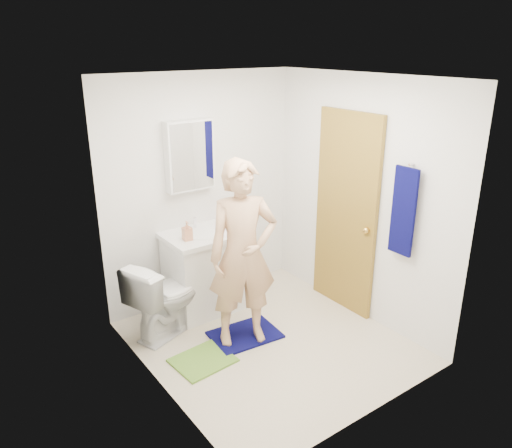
{
  "coord_description": "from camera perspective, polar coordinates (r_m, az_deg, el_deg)",
  "views": [
    {
      "loc": [
        -2.46,
        -3.18,
        2.66
      ],
      "look_at": [
        0.02,
        0.25,
        1.11
      ],
      "focal_mm": 35.0,
      "sensor_mm": 36.0,
      "label": 1
    }
  ],
  "objects": [
    {
      "name": "soap_dispenser",
      "position": [
        4.85,
        -7.88,
        -0.78
      ],
      "size": [
        0.09,
        0.09,
        0.19
      ],
      "primitive_type": "imported",
      "rotation": [
        0.0,
        0.0,
        -0.09
      ],
      "color": "tan",
      "rests_on": "countertop"
    },
    {
      "name": "toilet",
      "position": [
        4.85,
        -10.27,
        -8.16
      ],
      "size": [
        0.86,
        0.66,
        0.77
      ],
      "primitive_type": "imported",
      "rotation": [
        0.0,
        0.0,
        1.92
      ],
      "color": "white",
      "rests_on": "floor"
    },
    {
      "name": "wall_front",
      "position": [
        3.47,
        14.05,
        -5.36
      ],
      "size": [
        2.2,
        0.02,
        2.4
      ],
      "primitive_type": "cube",
      "color": "silver",
      "rests_on": "ground"
    },
    {
      "name": "ceiling",
      "position": [
        4.03,
        1.95,
        16.58
      ],
      "size": [
        2.2,
        2.4,
        0.02
      ],
      "primitive_type": "cube",
      "color": "white",
      "rests_on": "ground"
    },
    {
      "name": "bath_mat",
      "position": [
        4.91,
        -1.27,
        -12.53
      ],
      "size": [
        0.67,
        0.51,
        0.02
      ],
      "primitive_type": "cube",
      "rotation": [
        0.0,
        0.0,
        -0.09
      ],
      "color": "#070745",
      "rests_on": "floor"
    },
    {
      "name": "wall_left",
      "position": [
        3.75,
        -11.84,
        -3.22
      ],
      "size": [
        0.02,
        2.4,
        2.4
      ],
      "primitive_type": "cube",
      "color": "silver",
      "rests_on": "ground"
    },
    {
      "name": "wall_back",
      "position": [
        5.24,
        -6.34,
        3.85
      ],
      "size": [
        2.2,
        0.02,
        2.4
      ],
      "primitive_type": "cube",
      "color": "silver",
      "rests_on": "ground"
    },
    {
      "name": "toothbrush_cup",
      "position": [
        5.21,
        -3.73,
        0.35
      ],
      "size": [
        0.13,
        0.13,
        0.1
      ],
      "primitive_type": "imported",
      "rotation": [
        0.0,
        0.0,
        0.07
      ],
      "color": "#97479C",
      "rests_on": "countertop"
    },
    {
      "name": "wall_right",
      "position": [
        5.0,
        11.92,
        2.73
      ],
      "size": [
        0.02,
        2.4,
        2.4
      ],
      "primitive_type": "cube",
      "color": "silver",
      "rests_on": "ground"
    },
    {
      "name": "sink_basin",
      "position": [
        5.04,
        -5.99,
        -1.12
      ],
      "size": [
        0.4,
        0.4,
        0.03
      ],
      "primitive_type": "cylinder",
      "color": "white",
      "rests_on": "countertop"
    },
    {
      "name": "door",
      "position": [
        5.12,
        10.21,
        1.19
      ],
      "size": [
        0.05,
        0.8,
        2.05
      ],
      "primitive_type": "cube",
      "color": "#A4802D",
      "rests_on": "ground"
    },
    {
      "name": "mirror_panel",
      "position": [
        4.96,
        -7.26,
        7.65
      ],
      "size": [
        0.46,
        0.01,
        0.66
      ],
      "primitive_type": "cube",
      "color": "white",
      "rests_on": "wall_back"
    },
    {
      "name": "medicine_cabinet",
      "position": [
        5.01,
        -7.61,
        7.77
      ],
      "size": [
        0.5,
        0.12,
        0.7
      ],
      "primitive_type": "cube",
      "color": "white",
      "rests_on": "wall_back"
    },
    {
      "name": "floor",
      "position": [
        4.83,
        1.6,
        -13.44
      ],
      "size": [
        2.2,
        2.4,
        0.02
      ],
      "primitive_type": "cube",
      "color": "beige",
      "rests_on": "ground"
    },
    {
      "name": "green_rug",
      "position": [
        4.59,
        -6.1,
        -15.23
      ],
      "size": [
        0.53,
        0.46,
        0.02
      ],
      "primitive_type": "cube",
      "rotation": [
        0.0,
        0.0,
        0.08
      ],
      "color": "#699D34",
      "rests_on": "floor"
    },
    {
      "name": "countertop",
      "position": [
        5.05,
        -5.98,
        -1.28
      ],
      "size": [
        0.79,
        0.59,
        0.05
      ],
      "primitive_type": "cube",
      "color": "white",
      "rests_on": "vanity_cabinet"
    },
    {
      "name": "man",
      "position": [
        4.43,
        -1.52,
        -3.5
      ],
      "size": [
        0.73,
        0.6,
        1.72
      ],
      "primitive_type": "imported",
      "rotation": [
        0.0,
        0.0,
        -0.34
      ],
      "color": "tan",
      "rests_on": "bath_mat"
    },
    {
      "name": "faucet",
      "position": [
        5.17,
        -7.02,
        0.19
      ],
      "size": [
        0.03,
        0.03,
        0.12
      ],
      "primitive_type": "cylinder",
      "color": "silver",
      "rests_on": "countertop"
    },
    {
      "name": "towel_hook",
      "position": [
        4.5,
        17.34,
        6.53
      ],
      "size": [
        0.06,
        0.02,
        0.02
      ],
      "primitive_type": "cylinder",
      "rotation": [
        0.0,
        1.57,
        0.0
      ],
      "color": "silver",
      "rests_on": "wall_right"
    },
    {
      "name": "vanity_cabinet",
      "position": [
        5.22,
        -5.81,
        -5.63
      ],
      "size": [
        0.75,
        0.55,
        0.8
      ],
      "primitive_type": "cube",
      "color": "white",
      "rests_on": "floor"
    },
    {
      "name": "towel",
      "position": [
        4.58,
        16.49,
        1.37
      ],
      "size": [
        0.03,
        0.24,
        0.8
      ],
      "primitive_type": "cube",
      "color": "#070745",
      "rests_on": "wall_right"
    },
    {
      "name": "door_knob",
      "position": [
        4.91,
        12.48,
        -0.72
      ],
      "size": [
        0.07,
        0.07,
        0.07
      ],
      "primitive_type": "sphere",
      "color": "gold",
      "rests_on": "door"
    }
  ]
}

